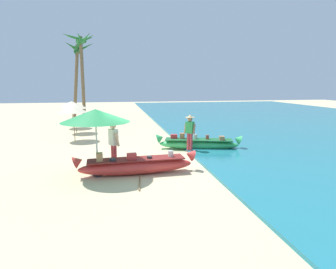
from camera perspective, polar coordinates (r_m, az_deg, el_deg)
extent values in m
plane|color=beige|center=(11.06, -5.30, -6.52)|extent=(80.00, 80.00, 0.00)
cube|color=teal|center=(24.25, 28.56, 1.49)|extent=(24.00, 56.00, 0.10)
ellipsoid|color=red|center=(10.23, -6.24, -6.34)|extent=(4.03, 0.87, 0.55)
cone|color=red|center=(10.11, -17.36, -5.05)|extent=(0.42, 0.43, 0.48)
cone|color=red|center=(10.54, 4.32, -3.99)|extent=(0.42, 0.43, 0.48)
cube|color=maroon|center=(10.15, -6.27, -4.86)|extent=(3.39, 0.85, 0.04)
cylinder|color=silver|center=(10.33, 0.52, -3.87)|extent=(0.19, 0.19, 0.23)
cylinder|color=#2D2D33|center=(10.14, -3.71, -4.55)|extent=(0.18, 0.18, 0.10)
cube|color=#B73333|center=(10.05, -7.22, -4.37)|extent=(0.34, 0.24, 0.23)
cylinder|color=#2D2D33|center=(9.97, -10.88, -4.97)|extent=(0.23, 0.23, 0.10)
cube|color=#9E754C|center=(9.94, -13.44, -4.45)|extent=(0.23, 0.22, 0.32)
ellipsoid|color=#38B760|center=(14.02, 6.05, -1.97)|extent=(3.87, 1.78, 0.48)
cone|color=#38B760|center=(14.06, -1.51, -0.68)|extent=(0.53, 0.56, 0.53)
cone|color=#38B760|center=(14.12, 13.62, -0.91)|extent=(0.53, 0.56, 0.53)
cube|color=#1E6435|center=(13.97, 6.06, -1.00)|extent=(3.29, 1.63, 0.04)
cube|color=#9E754C|center=(13.92, 10.62, -0.74)|extent=(0.29, 0.34, 0.20)
cylinder|color=#B74C38|center=(14.01, 7.80, -0.54)|extent=(0.17, 0.17, 0.22)
cylinder|color=silver|center=(14.02, 5.45, -0.44)|extent=(0.19, 0.19, 0.25)
cube|color=#9E754C|center=(14.04, 2.84, -0.31)|extent=(0.29, 0.31, 0.29)
cube|color=#B73333|center=(14.09, 1.16, -0.41)|extent=(0.34, 0.26, 0.22)
cylinder|color=#B2383D|center=(13.30, 4.59, -1.68)|extent=(0.14, 0.14, 0.90)
cylinder|color=#B2383D|center=(13.36, 4.06, -1.62)|extent=(0.14, 0.14, 0.90)
cube|color=green|center=(13.20, 4.36, 1.40)|extent=(0.41, 0.41, 0.53)
cylinder|color=#9E7051|center=(13.08, 5.20, 1.09)|extent=(0.19, 0.20, 0.49)
cylinder|color=#9E7051|center=(13.30, 3.45, 1.26)|extent=(0.19, 0.20, 0.49)
sphere|color=#9E7051|center=(13.15, 4.39, 3.07)|extent=(0.22, 0.22, 0.22)
cylinder|color=tan|center=(13.14, 4.39, 3.41)|extent=(0.44, 0.44, 0.02)
cone|color=tan|center=(13.13, 4.40, 3.72)|extent=(0.26, 0.26, 0.12)
cylinder|color=#B2383D|center=(10.97, -10.84, -4.32)|extent=(0.14, 0.14, 0.92)
cylinder|color=#B2383D|center=(10.85, -10.46, -4.47)|extent=(0.14, 0.14, 0.92)
cube|color=silver|center=(10.75, -10.78, -0.50)|extent=(0.37, 0.42, 0.59)
cylinder|color=beige|center=(10.97, -11.29, -0.58)|extent=(0.22, 0.18, 0.54)
cylinder|color=beige|center=(10.58, -10.05, -0.93)|extent=(0.22, 0.18, 0.54)
sphere|color=beige|center=(10.68, -10.86, 1.69)|extent=(0.22, 0.22, 0.22)
cylinder|color=#B7B7BC|center=(10.09, -13.97, -1.69)|extent=(0.05, 0.05, 2.29)
cone|color=#28934C|center=(9.95, -14.20, 3.66)|extent=(2.31, 2.31, 0.44)
cylinder|color=#333338|center=(10.37, -13.71, -7.74)|extent=(0.36, 0.36, 0.06)
cylinder|color=#8E6B47|center=(16.75, -18.13, 2.02)|extent=(0.04, 0.04, 1.90)
cone|color=beige|center=(16.66, -18.28, 4.74)|extent=(1.60, 1.60, 0.32)
cylinder|color=#8E6B47|center=(19.37, -17.81, 3.06)|extent=(0.04, 0.04, 1.90)
cone|color=beige|center=(19.29, -17.94, 5.42)|extent=(1.60, 1.60, 0.32)
cylinder|color=#8E6B47|center=(21.64, -18.44, 3.71)|extent=(0.04, 0.04, 1.90)
cone|color=beige|center=(21.57, -18.56, 5.82)|extent=(1.60, 1.60, 0.32)
cylinder|color=brown|center=(26.85, -17.78, 9.76)|extent=(0.88, 0.28, 6.48)
cone|color=#23602D|center=(26.97, -16.36, 16.17)|extent=(1.83, 0.46, 1.14)
cone|color=#23602D|center=(27.50, -17.11, 16.30)|extent=(0.79, 1.99, 0.75)
cone|color=#23602D|center=(27.34, -18.13, 16.16)|extent=(1.48, 1.41, 0.92)
cone|color=#23602D|center=(26.83, -18.34, 16.14)|extent=(1.50, 1.05, 1.06)
cone|color=#23602D|center=(26.51, -17.26, 16.55)|extent=(0.93, 1.90, 0.73)
cylinder|color=brown|center=(25.68, -16.56, 10.41)|extent=(0.30, 0.28, 6.98)
cone|color=#287033|center=(25.83, -15.96, 17.65)|extent=(1.55, 0.56, 1.11)
cone|color=#287033|center=(26.28, -16.02, 17.68)|extent=(1.57, 1.62, 0.96)
cone|color=#287033|center=(26.44, -16.96, 17.69)|extent=(0.59, 1.87, 0.81)
cone|color=#287033|center=(26.25, -17.88, 17.73)|extent=(1.82, 1.28, 0.76)
cone|color=#287033|center=(25.80, -18.15, 17.82)|extent=(2.00, 1.06, 0.83)
cone|color=#287033|center=(25.55, -17.12, 17.85)|extent=(0.51, 1.52, 0.93)
cone|color=#287033|center=(25.53, -16.23, 17.69)|extent=(1.43, 1.55, 1.19)
cylinder|color=#8E6B47|center=(9.49, -5.60, -9.18)|extent=(0.23, 1.68, 0.05)
ellipsoid|color=#2D60B7|center=(10.29, -5.51, -7.63)|extent=(0.38, 0.24, 0.03)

